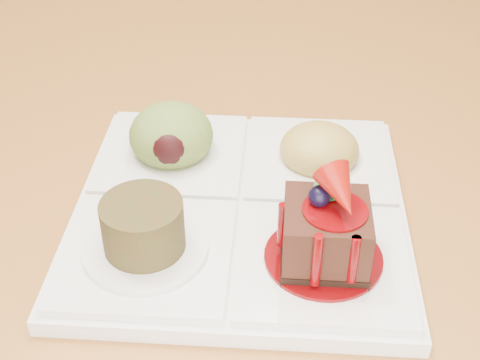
{
  "coord_description": "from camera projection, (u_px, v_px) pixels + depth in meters",
  "views": [
    {
      "loc": [
        0.15,
        -1.12,
        1.06
      ],
      "look_at": [
        0.16,
        -0.75,
        0.79
      ],
      "focal_mm": 50.0,
      "sensor_mm": 36.0,
      "label": 1
    }
  ],
  "objects": [
    {
      "name": "ground",
      "position": [
        159.0,
        258.0,
        1.53
      ],
      "size": [
        6.0,
        6.0,
        0.0
      ],
      "primitive_type": "plane",
      "color": "brown"
    },
    {
      "name": "sampler_plate",
      "position": [
        238.0,
        195.0,
        0.48
      ],
      "size": [
        0.26,
        0.26,
        0.09
      ],
      "rotation": [
        0.0,
        0.0,
        -0.1
      ],
      "color": "white",
      "rests_on": "dining_table"
    }
  ]
}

